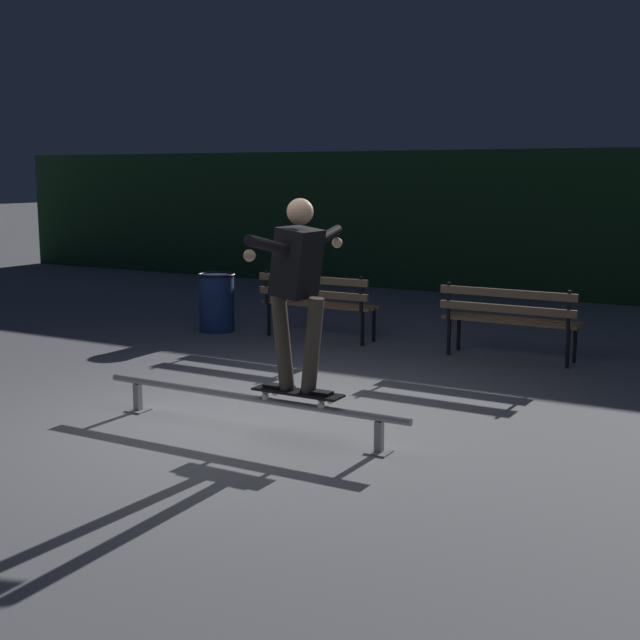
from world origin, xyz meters
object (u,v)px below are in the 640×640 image
skateboard (298,393)px  grind_rail (248,402)px  park_bench_left_center (509,315)px  trash_can (217,301)px  skateboarder (297,279)px  park_bench_leftmost (317,299)px

skateboard → grind_rail: bearing=180.0°
park_bench_left_center → trash_can: (-4.05, -0.15, -0.12)m
grind_rail → trash_can: trash_can is taller
grind_rail → trash_can: 4.71m
skateboard → skateboarder: size_ratio=0.50×
skateboard → park_bench_leftmost: bearing=117.5°
grind_rail → park_bench_left_center: (1.07, 3.79, 0.29)m
trash_can → park_bench_leftmost: bearing=5.7°
skateboarder → skateboard: bearing=179.5°
park_bench_leftmost → trash_can: size_ratio=2.01×
grind_rail → trash_can: size_ratio=3.72×
skateboard → park_bench_left_center: size_ratio=0.49×
park_bench_left_center → skateboard: bearing=-98.8°
grind_rail → park_bench_left_center: park_bench_left_center is taller
skateboarder → park_bench_leftmost: (-1.97, 3.79, -0.79)m
park_bench_left_center → park_bench_leftmost: bearing=180.0°
park_bench_leftmost → trash_can: (-1.50, -0.15, -0.12)m
park_bench_leftmost → park_bench_left_center: same height
grind_rail → trash_can: bearing=129.4°
skateboard → skateboarder: 0.94m
skateboard → skateboarder: skateboarder is taller
park_bench_leftmost → park_bench_left_center: (2.56, 0.00, 0.00)m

